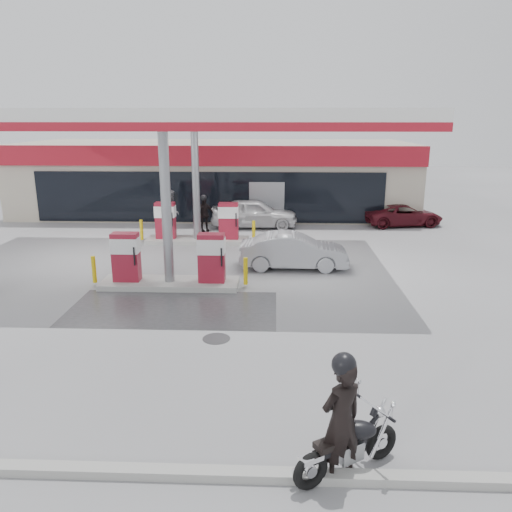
{
  "coord_description": "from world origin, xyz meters",
  "views": [
    {
      "loc": [
        3.45,
        -13.45,
        5.36
      ],
      "look_at": [
        2.86,
        1.49,
        1.2
      ],
      "focal_mm": 35.0,
      "sensor_mm": 36.0,
      "label": 1
    }
  ],
  "objects_px": {
    "pump_island_far": "(197,227)",
    "parked_car_left": "(110,206)",
    "sedan_white": "(254,213)",
    "hatchback_silver": "(294,251)",
    "biker_main": "(341,421)",
    "pump_island_near": "(169,265)",
    "parked_car_right": "(403,215)",
    "main_motorcycle": "(349,447)",
    "biker_walking": "(204,214)",
    "attendant": "(171,211)"
  },
  "relations": [
    {
      "from": "attendant",
      "to": "biker_main",
      "type": "bearing_deg",
      "value": -164.78
    },
    {
      "from": "pump_island_near",
      "to": "hatchback_silver",
      "type": "relative_size",
      "value": 1.31
    },
    {
      "from": "sedan_white",
      "to": "hatchback_silver",
      "type": "xyz_separation_m",
      "value": [
        1.75,
        -7.0,
        -0.08
      ]
    },
    {
      "from": "pump_island_far",
      "to": "parked_car_right",
      "type": "relative_size",
      "value": 1.3
    },
    {
      "from": "pump_island_far",
      "to": "biker_walking",
      "type": "distance_m",
      "value": 2.2
    },
    {
      "from": "pump_island_far",
      "to": "parked_car_left",
      "type": "distance_m",
      "value": 8.4
    },
    {
      "from": "pump_island_far",
      "to": "biker_walking",
      "type": "relative_size",
      "value": 3.05
    },
    {
      "from": "pump_island_near",
      "to": "parked_car_right",
      "type": "xyz_separation_m",
      "value": [
        10.0,
        10.0,
        -0.16
      ]
    },
    {
      "from": "main_motorcycle",
      "to": "biker_walking",
      "type": "relative_size",
      "value": 1.05
    },
    {
      "from": "pump_island_near",
      "to": "main_motorcycle",
      "type": "xyz_separation_m",
      "value": [
        4.63,
        -8.77,
        -0.26
      ]
    },
    {
      "from": "pump_island_far",
      "to": "parked_car_left",
      "type": "height_order",
      "value": "pump_island_far"
    },
    {
      "from": "biker_main",
      "to": "pump_island_near",
      "type": "bearing_deg",
      "value": -94.28
    },
    {
      "from": "biker_main",
      "to": "parked_car_left",
      "type": "bearing_deg",
      "value": -94.62
    },
    {
      "from": "parked_car_right",
      "to": "sedan_white",
      "type": "bearing_deg",
      "value": 86.12
    },
    {
      "from": "main_motorcycle",
      "to": "parked_car_right",
      "type": "bearing_deg",
      "value": 42.39
    },
    {
      "from": "pump_island_near",
      "to": "parked_car_left",
      "type": "bearing_deg",
      "value": 116.1
    },
    {
      "from": "main_motorcycle",
      "to": "hatchback_silver",
      "type": "height_order",
      "value": "hatchback_silver"
    },
    {
      "from": "pump_island_far",
      "to": "biker_main",
      "type": "bearing_deg",
      "value": -73.3
    },
    {
      "from": "biker_main",
      "to": "hatchback_silver",
      "type": "height_order",
      "value": "biker_main"
    },
    {
      "from": "pump_island_far",
      "to": "main_motorcycle",
      "type": "xyz_separation_m",
      "value": [
        4.63,
        -14.77,
        -0.26
      ]
    },
    {
      "from": "parked_car_left",
      "to": "pump_island_near",
      "type": "bearing_deg",
      "value": -168.0
    },
    {
      "from": "pump_island_far",
      "to": "parked_car_right",
      "type": "xyz_separation_m",
      "value": [
        10.0,
        4.0,
        -0.16
      ]
    },
    {
      "from": "biker_walking",
      "to": "parked_car_right",
      "type": "bearing_deg",
      "value": -18.93
    },
    {
      "from": "hatchback_silver",
      "to": "parked_car_left",
      "type": "xyz_separation_m",
      "value": [
        -10.02,
        9.8,
        -0.11
      ]
    },
    {
      "from": "pump_island_near",
      "to": "sedan_white",
      "type": "relative_size",
      "value": 1.2
    },
    {
      "from": "main_motorcycle",
      "to": "biker_main",
      "type": "xyz_separation_m",
      "value": [
        -0.16,
        -0.11,
        0.52
      ]
    },
    {
      "from": "biker_main",
      "to": "sedan_white",
      "type": "height_order",
      "value": "biker_main"
    },
    {
      "from": "pump_island_near",
      "to": "sedan_white",
      "type": "height_order",
      "value": "pump_island_near"
    },
    {
      "from": "parked_car_left",
      "to": "sedan_white",
      "type": "bearing_deg",
      "value": -122.82
    },
    {
      "from": "hatchback_silver",
      "to": "biker_main",
      "type": "bearing_deg",
      "value": -177.87
    },
    {
      "from": "sedan_white",
      "to": "hatchback_silver",
      "type": "relative_size",
      "value": 1.09
    },
    {
      "from": "parked_car_left",
      "to": "biker_walking",
      "type": "bearing_deg",
      "value": -136.97
    },
    {
      "from": "biker_main",
      "to": "biker_walking",
      "type": "xyz_separation_m",
      "value": [
        -4.46,
        17.08,
        -0.14
      ]
    },
    {
      "from": "pump_island_near",
      "to": "biker_main",
      "type": "relative_size",
      "value": 2.62
    },
    {
      "from": "biker_main",
      "to": "attendant",
      "type": "height_order",
      "value": "attendant"
    },
    {
      "from": "pump_island_far",
      "to": "attendant",
      "type": "height_order",
      "value": "attendant"
    },
    {
      "from": "main_motorcycle",
      "to": "sedan_white",
      "type": "relative_size",
      "value": 0.41
    },
    {
      "from": "pump_island_near",
      "to": "hatchback_silver",
      "type": "height_order",
      "value": "pump_island_near"
    },
    {
      "from": "sedan_white",
      "to": "pump_island_near",
      "type": "bearing_deg",
      "value": 164.06
    },
    {
      "from": "sedan_white",
      "to": "parked_car_left",
      "type": "bearing_deg",
      "value": 69.89
    },
    {
      "from": "pump_island_near",
      "to": "biker_walking",
      "type": "distance_m",
      "value": 8.2
    },
    {
      "from": "biker_main",
      "to": "main_motorcycle",
      "type": "bearing_deg",
      "value": -178.2
    },
    {
      "from": "pump_island_near",
      "to": "parked_car_right",
      "type": "height_order",
      "value": "pump_island_near"
    },
    {
      "from": "sedan_white",
      "to": "parked_car_right",
      "type": "bearing_deg",
      "value": -85.39
    },
    {
      "from": "sedan_white",
      "to": "parked_car_left",
      "type": "distance_m",
      "value": 8.73
    },
    {
      "from": "pump_island_far",
      "to": "hatchback_silver",
      "type": "relative_size",
      "value": 1.31
    },
    {
      "from": "main_motorcycle",
      "to": "parked_car_left",
      "type": "height_order",
      "value": "parked_car_left"
    },
    {
      "from": "biker_walking",
      "to": "biker_main",
      "type": "bearing_deg",
      "value": -104.49
    },
    {
      "from": "parked_car_left",
      "to": "biker_walking",
      "type": "height_order",
      "value": "biker_walking"
    },
    {
      "from": "sedan_white",
      "to": "attendant",
      "type": "relative_size",
      "value": 2.13
    }
  ]
}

